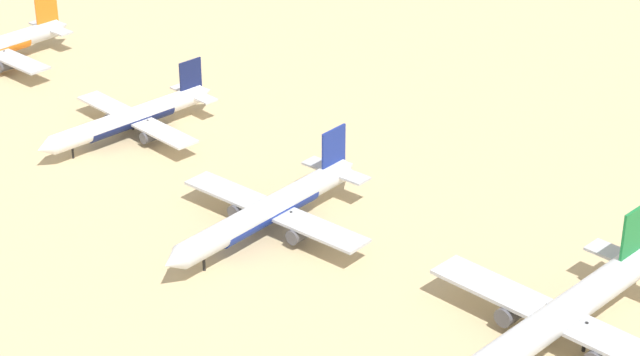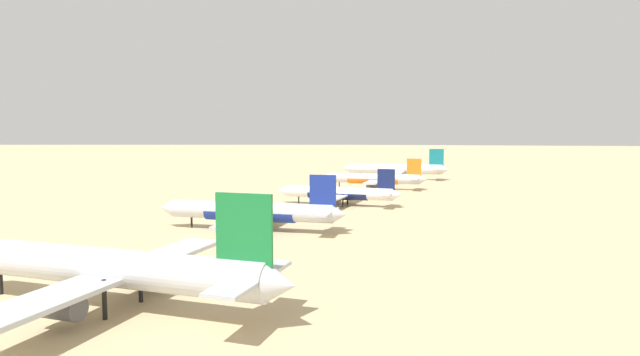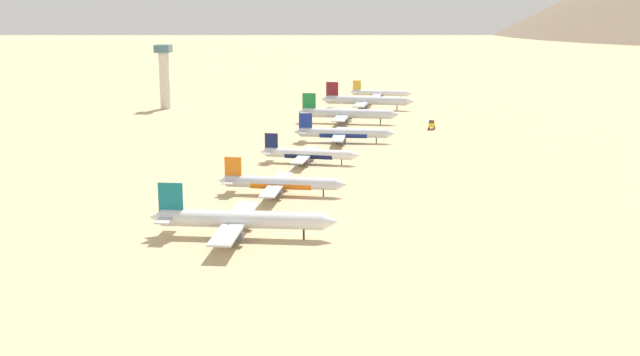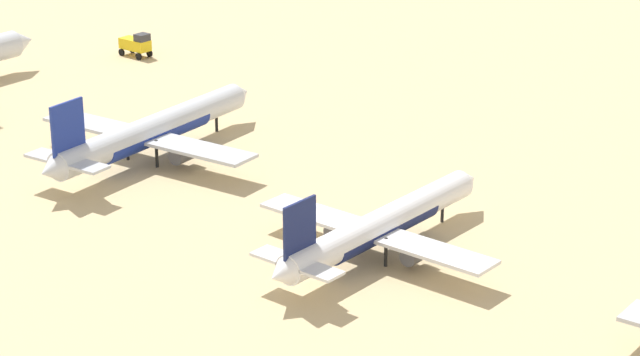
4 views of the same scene
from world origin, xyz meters
The scene contains 10 objects.
ground_plane centered at (0.00, 0.00, 0.00)m, with size 1800.00×1800.00×0.00m, color tan.
parked_jet_0 centered at (-13.65, -121.12, 4.28)m, with size 43.96×35.60×12.71m.
parked_jet_1 centered at (-9.98, -81.40, 3.49)m, with size 36.37×29.51×10.49m.
parked_jet_2 centered at (-6.82, -39.40, 3.24)m, with size 33.74×27.48×9.73m.
parked_jet_3 centered at (2.02, -1.54, 3.64)m, with size 37.78×30.59×10.93m.
parked_jet_4 centered at (0.53, 42.39, 4.27)m, with size 44.03×35.79×12.69m.
parked_jet_5 centered at (7.28, 83.87, 4.33)m, with size 44.57×36.29×12.85m.
parked_jet_6 centered at (13.06, 122.12, 3.20)m, with size 33.01×26.86×9.52m.
service_truck centered at (36.41, 31.78, 2.08)m, with size 3.12×5.40×3.90m.
control_tower centered at (-88.53, 77.78, 16.93)m, with size 7.20×7.20×30.41m.
Camera 3 is at (21.46, -295.41, 55.97)m, focal length 44.96 mm.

